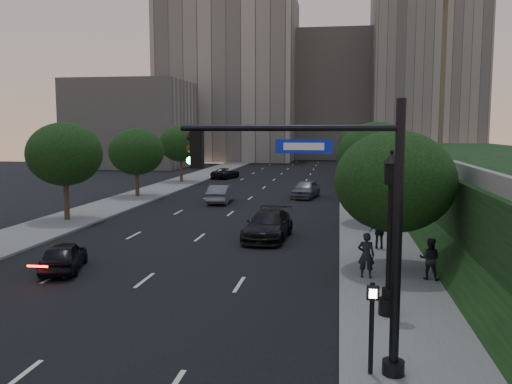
% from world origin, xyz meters
% --- Properties ---
extents(ground, '(160.00, 160.00, 0.00)m').
position_xyz_m(ground, '(0.00, 0.00, 0.00)').
color(ground, black).
rests_on(ground, ground).
extents(road_surface, '(16.00, 140.00, 0.02)m').
position_xyz_m(road_surface, '(0.00, 30.00, 0.01)').
color(road_surface, black).
rests_on(road_surface, ground).
extents(sidewalk_right, '(4.50, 140.00, 0.15)m').
position_xyz_m(sidewalk_right, '(10.25, 30.00, 0.07)').
color(sidewalk_right, slate).
rests_on(sidewalk_right, ground).
extents(sidewalk_left, '(4.50, 140.00, 0.15)m').
position_xyz_m(sidewalk_left, '(-10.25, 30.00, 0.07)').
color(sidewalk_left, slate).
rests_on(sidewalk_left, ground).
extents(parapet_wall, '(0.35, 90.00, 0.70)m').
position_xyz_m(parapet_wall, '(13.50, 28.00, 4.35)').
color(parapet_wall, slate).
rests_on(parapet_wall, embankment).
extents(office_block_left, '(26.00, 20.00, 32.00)m').
position_xyz_m(office_block_left, '(-14.00, 92.00, 16.00)').
color(office_block_left, gray).
rests_on(office_block_left, ground).
extents(office_block_mid, '(22.00, 18.00, 26.00)m').
position_xyz_m(office_block_mid, '(6.00, 102.00, 13.00)').
color(office_block_mid, '#A29F95').
rests_on(office_block_mid, ground).
extents(office_block_right, '(20.00, 22.00, 36.00)m').
position_xyz_m(office_block_right, '(24.00, 96.00, 18.00)').
color(office_block_right, gray).
rests_on(office_block_right, ground).
extents(office_block_filler, '(18.00, 16.00, 14.00)m').
position_xyz_m(office_block_filler, '(-26.00, 70.00, 7.00)').
color(office_block_filler, '#A29F95').
rests_on(office_block_filler, ground).
extents(tree_right_a, '(5.20, 5.20, 6.24)m').
position_xyz_m(tree_right_a, '(10.30, 8.00, 4.02)').
color(tree_right_a, '#38281C').
rests_on(tree_right_a, ground).
extents(tree_right_b, '(5.20, 5.20, 6.74)m').
position_xyz_m(tree_right_b, '(10.30, 20.00, 4.52)').
color(tree_right_b, '#38281C').
rests_on(tree_right_b, ground).
extents(tree_right_c, '(5.20, 5.20, 6.24)m').
position_xyz_m(tree_right_c, '(10.30, 33.00, 4.02)').
color(tree_right_c, '#38281C').
rests_on(tree_right_c, ground).
extents(tree_right_d, '(5.20, 5.20, 6.74)m').
position_xyz_m(tree_right_d, '(10.30, 47.00, 4.52)').
color(tree_right_d, '#38281C').
rests_on(tree_right_d, ground).
extents(tree_right_e, '(5.20, 5.20, 6.24)m').
position_xyz_m(tree_right_e, '(10.30, 62.00, 4.02)').
color(tree_right_e, '#38281C').
rests_on(tree_right_e, ground).
extents(tree_left_b, '(5.00, 5.00, 6.71)m').
position_xyz_m(tree_left_b, '(-10.30, 18.00, 4.58)').
color(tree_left_b, '#38281C').
rests_on(tree_left_b, ground).
extents(tree_left_c, '(5.00, 5.00, 6.34)m').
position_xyz_m(tree_left_c, '(-10.30, 31.00, 4.21)').
color(tree_left_c, '#38281C').
rests_on(tree_left_c, ground).
extents(tree_left_d, '(5.00, 5.00, 6.71)m').
position_xyz_m(tree_left_d, '(-10.30, 45.00, 4.58)').
color(tree_left_d, '#38281C').
rests_on(tree_left_d, ground).
extents(traffic_signal_mast, '(5.68, 0.56, 7.00)m').
position_xyz_m(traffic_signal_mast, '(8.25, -2.56, 3.67)').
color(traffic_signal_mast, black).
rests_on(traffic_signal_mast, ground).
extents(street_lamp, '(0.64, 0.64, 5.62)m').
position_xyz_m(street_lamp, '(9.58, 1.92, 2.63)').
color(street_lamp, black).
rests_on(street_lamp, ground).
extents(pedestrian_signal, '(0.30, 0.33, 2.50)m').
position_xyz_m(pedestrian_signal, '(8.78, -2.67, 1.57)').
color(pedestrian_signal, black).
rests_on(pedestrian_signal, ground).
extents(sedan_near_left, '(2.66, 4.24, 1.35)m').
position_xyz_m(sedan_near_left, '(-4.09, 5.97, 0.67)').
color(sedan_near_left, black).
rests_on(sedan_near_left, ground).
extents(sedan_mid_left, '(1.77, 4.75, 1.55)m').
position_xyz_m(sedan_mid_left, '(-1.98, 28.60, 0.78)').
color(sedan_mid_left, slate).
rests_on(sedan_mid_left, ground).
extents(sedan_far_left, '(3.24, 5.19, 1.34)m').
position_xyz_m(sedan_far_left, '(-6.27, 50.92, 0.67)').
color(sedan_far_left, black).
rests_on(sedan_far_left, ground).
extents(sedan_near_right, '(2.62, 5.71, 1.62)m').
position_xyz_m(sedan_near_right, '(3.97, 14.23, 0.81)').
color(sedan_near_right, black).
rests_on(sedan_near_right, ground).
extents(sedan_far_right, '(2.73, 5.09, 1.65)m').
position_xyz_m(sedan_far_right, '(4.95, 33.08, 0.82)').
color(sedan_far_right, slate).
rests_on(sedan_far_right, ground).
extents(pedestrian_a, '(0.74, 0.54, 1.90)m').
position_xyz_m(pedestrian_a, '(9.08, 6.38, 1.10)').
color(pedestrian_a, black).
rests_on(pedestrian_a, sidewalk_right).
extents(pedestrian_b, '(0.97, 0.84, 1.71)m').
position_xyz_m(pedestrian_b, '(11.63, 6.51, 1.01)').
color(pedestrian_b, black).
rests_on(pedestrian_b, sidewalk_right).
extents(pedestrian_c, '(1.05, 0.50, 1.75)m').
position_xyz_m(pedestrian_c, '(10.03, 12.06, 1.02)').
color(pedestrian_c, black).
rests_on(pedestrian_c, sidewalk_right).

